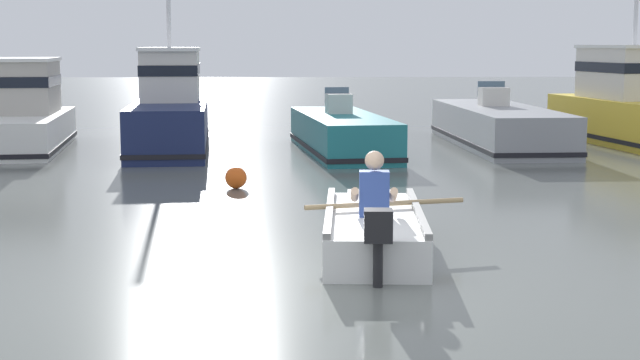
{
  "coord_description": "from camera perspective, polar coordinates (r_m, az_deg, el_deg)",
  "views": [
    {
      "loc": [
        0.21,
        -9.28,
        2.38
      ],
      "look_at": [
        0.57,
        3.48,
        0.55
      ],
      "focal_mm": 53.21,
      "sensor_mm": 36.0,
      "label": 1
    }
  ],
  "objects": [
    {
      "name": "ground_plane",
      "position": [
        9.58,
        -2.82,
        -6.24
      ],
      "size": [
        120.0,
        120.0,
        0.0
      ],
      "primitive_type": "plane",
      "color": "slate"
    },
    {
      "name": "rowboat_with_person",
      "position": [
        11.08,
        3.23,
        -2.94
      ],
      "size": [
        1.95,
        3.72,
        1.19
      ],
      "color": "white",
      "rests_on": "ground"
    },
    {
      "name": "moored_boat_white",
      "position": [
        22.72,
        -17.56,
        3.69
      ],
      "size": [
        2.55,
        5.5,
        2.07
      ],
      "color": "white",
      "rests_on": "ground"
    },
    {
      "name": "moored_boat_navy",
      "position": [
        22.06,
        -8.97,
        4.13
      ],
      "size": [
        2.17,
        6.55,
        4.32
      ],
      "color": "#19234C",
      "rests_on": "ground"
    },
    {
      "name": "moored_boat_teal",
      "position": [
        21.01,
        1.33,
        2.75
      ],
      "size": [
        2.32,
        5.75,
        1.42
      ],
      "color": "#1E727A",
      "rests_on": "ground"
    },
    {
      "name": "moored_boat_grey",
      "position": [
        22.81,
        10.67,
        3.14
      ],
      "size": [
        2.23,
        6.78,
        1.49
      ],
      "color": "gray",
      "rests_on": "ground"
    },
    {
      "name": "moored_boat_yellow",
      "position": [
        23.89,
        18.21,
        4.16
      ],
      "size": [
        2.7,
        6.24,
        3.59
      ],
      "color": "gold",
      "rests_on": "ground"
    },
    {
      "name": "mooring_buoy",
      "position": [
        15.81,
        -5.08,
        0.14
      ],
      "size": [
        0.36,
        0.36,
        0.36
      ],
      "primitive_type": "sphere",
      "color": "#E55919",
      "rests_on": "ground"
    }
  ]
}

